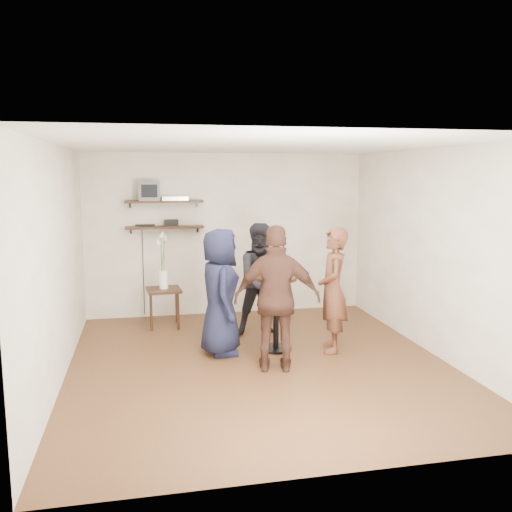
{
  "coord_description": "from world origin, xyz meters",
  "views": [
    {
      "loc": [
        -1.32,
        -6.14,
        2.29
      ],
      "look_at": [
        0.04,
        0.4,
        1.26
      ],
      "focal_mm": 38.0,
      "sensor_mm": 36.0,
      "label": 1
    }
  ],
  "objects_px": {
    "person_plaid": "(333,290)",
    "person_navy": "(220,292)",
    "side_table": "(164,295)",
    "radio": "(171,223)",
    "crt_monitor": "(149,191)",
    "drinks_table": "(276,303)",
    "person_brown": "(277,299)",
    "person_dark": "(263,279)",
    "dvd_deck": "(175,198)"
  },
  "relations": [
    {
      "from": "person_plaid",
      "to": "person_navy",
      "type": "bearing_deg",
      "value": -83.0
    },
    {
      "from": "side_table",
      "to": "radio",
      "type": "bearing_deg",
      "value": 73.31
    },
    {
      "from": "person_plaid",
      "to": "crt_monitor",
      "type": "bearing_deg",
      "value": -118.41
    },
    {
      "from": "drinks_table",
      "to": "person_plaid",
      "type": "distance_m",
      "value": 0.75
    },
    {
      "from": "person_navy",
      "to": "person_brown",
      "type": "distance_m",
      "value": 0.91
    },
    {
      "from": "person_navy",
      "to": "person_dark",
      "type": "bearing_deg",
      "value": -44.15
    },
    {
      "from": "dvd_deck",
      "to": "side_table",
      "type": "bearing_deg",
      "value": -113.18
    },
    {
      "from": "person_plaid",
      "to": "drinks_table",
      "type": "bearing_deg",
      "value": -90.0
    },
    {
      "from": "person_navy",
      "to": "drinks_table",
      "type": "bearing_deg",
      "value": -90.0
    },
    {
      "from": "drinks_table",
      "to": "person_brown",
      "type": "bearing_deg",
      "value": -102.89
    },
    {
      "from": "person_navy",
      "to": "person_brown",
      "type": "height_order",
      "value": "person_brown"
    },
    {
      "from": "crt_monitor",
      "to": "drinks_table",
      "type": "bearing_deg",
      "value": -50.82
    },
    {
      "from": "person_dark",
      "to": "person_brown",
      "type": "bearing_deg",
      "value": -97.15
    },
    {
      "from": "crt_monitor",
      "to": "dvd_deck",
      "type": "xyz_separation_m",
      "value": [
        0.39,
        0.0,
        -0.12
      ]
    },
    {
      "from": "dvd_deck",
      "to": "person_brown",
      "type": "distance_m",
      "value": 2.98
    },
    {
      "from": "radio",
      "to": "person_dark",
      "type": "xyz_separation_m",
      "value": [
        1.21,
        -1.17,
        -0.72
      ]
    },
    {
      "from": "side_table",
      "to": "person_navy",
      "type": "distance_m",
      "value": 1.55
    },
    {
      "from": "crt_monitor",
      "to": "person_dark",
      "type": "relative_size",
      "value": 0.2
    },
    {
      "from": "crt_monitor",
      "to": "radio",
      "type": "bearing_deg",
      "value": 0.0
    },
    {
      "from": "side_table",
      "to": "person_plaid",
      "type": "xyz_separation_m",
      "value": [
        2.09,
        -1.55,
        0.31
      ]
    },
    {
      "from": "radio",
      "to": "person_dark",
      "type": "distance_m",
      "value": 1.83
    },
    {
      "from": "dvd_deck",
      "to": "person_dark",
      "type": "height_order",
      "value": "dvd_deck"
    },
    {
      "from": "side_table",
      "to": "drinks_table",
      "type": "height_order",
      "value": "drinks_table"
    },
    {
      "from": "crt_monitor",
      "to": "drinks_table",
      "type": "relative_size",
      "value": 0.33
    },
    {
      "from": "side_table",
      "to": "crt_monitor",
      "type": "bearing_deg",
      "value": 107.38
    },
    {
      "from": "side_table",
      "to": "person_dark",
      "type": "distance_m",
      "value": 1.54
    },
    {
      "from": "side_table",
      "to": "person_plaid",
      "type": "bearing_deg",
      "value": -36.66
    },
    {
      "from": "dvd_deck",
      "to": "person_navy",
      "type": "xyz_separation_m",
      "value": [
        0.43,
        -1.89,
        -1.09
      ]
    },
    {
      "from": "person_navy",
      "to": "person_brown",
      "type": "bearing_deg",
      "value": -141.3
    },
    {
      "from": "side_table",
      "to": "person_plaid",
      "type": "distance_m",
      "value": 2.62
    },
    {
      "from": "dvd_deck",
      "to": "side_table",
      "type": "height_order",
      "value": "dvd_deck"
    },
    {
      "from": "side_table",
      "to": "person_navy",
      "type": "height_order",
      "value": "person_navy"
    },
    {
      "from": "crt_monitor",
      "to": "person_navy",
      "type": "xyz_separation_m",
      "value": [
        0.82,
        -1.89,
        -1.21
      ]
    },
    {
      "from": "dvd_deck",
      "to": "person_navy",
      "type": "bearing_deg",
      "value": -77.17
    },
    {
      "from": "drinks_table",
      "to": "person_dark",
      "type": "relative_size",
      "value": 0.61
    },
    {
      "from": "crt_monitor",
      "to": "person_navy",
      "type": "height_order",
      "value": "crt_monitor"
    },
    {
      "from": "drinks_table",
      "to": "person_dark",
      "type": "distance_m",
      "value": 0.75
    },
    {
      "from": "radio",
      "to": "side_table",
      "type": "xyz_separation_m",
      "value": [
        -0.16,
        -0.52,
        -1.03
      ]
    },
    {
      "from": "radio",
      "to": "person_dark",
      "type": "bearing_deg",
      "value": -44.13
    },
    {
      "from": "side_table",
      "to": "person_dark",
      "type": "bearing_deg",
      "value": -25.38
    },
    {
      "from": "person_dark",
      "to": "drinks_table",
      "type": "bearing_deg",
      "value": -90.0
    },
    {
      "from": "drinks_table",
      "to": "side_table",
      "type": "bearing_deg",
      "value": 135.18
    },
    {
      "from": "person_brown",
      "to": "side_table",
      "type": "bearing_deg",
      "value": -46.73
    },
    {
      "from": "crt_monitor",
      "to": "drinks_table",
      "type": "distance_m",
      "value": 2.82
    },
    {
      "from": "crt_monitor",
      "to": "person_brown",
      "type": "xyz_separation_m",
      "value": [
        1.38,
        -2.61,
        -1.16
      ]
    },
    {
      "from": "person_plaid",
      "to": "person_brown",
      "type": "xyz_separation_m",
      "value": [
        -0.87,
        -0.53,
        0.05
      ]
    },
    {
      "from": "radio",
      "to": "side_table",
      "type": "relative_size",
      "value": 0.38
    },
    {
      "from": "radio",
      "to": "person_plaid",
      "type": "xyz_separation_m",
      "value": [
        1.93,
        -2.08,
        -0.72
      ]
    },
    {
      "from": "dvd_deck",
      "to": "radio",
      "type": "bearing_deg",
      "value": 180.0
    },
    {
      "from": "radio",
      "to": "drinks_table",
      "type": "xyz_separation_m",
      "value": [
        1.23,
        -1.9,
        -0.89
      ]
    }
  ]
}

